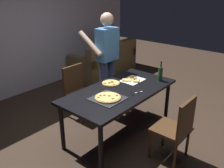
# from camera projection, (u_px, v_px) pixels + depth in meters

# --- Properties ---
(ground_plane) EXTENTS (12.00, 12.00, 0.00)m
(ground_plane) POSITION_uv_depth(u_px,v_px,m) (119.00, 133.00, 3.79)
(ground_plane) COLOR #38281E
(back_wall) EXTENTS (6.40, 0.10, 2.80)m
(back_wall) POSITION_uv_depth(u_px,v_px,m) (18.00, 26.00, 4.81)
(back_wall) COLOR #BCB7C6
(back_wall) RESTS_ON ground_plane
(dining_table) EXTENTS (1.78, 0.88, 0.75)m
(dining_table) POSITION_uv_depth(u_px,v_px,m) (120.00, 94.00, 3.53)
(dining_table) COLOR black
(dining_table) RESTS_ON ground_plane
(chair_near_camera) EXTENTS (0.42, 0.42, 0.90)m
(chair_near_camera) POSITION_uv_depth(u_px,v_px,m) (177.00, 126.00, 3.04)
(chair_near_camera) COLOR #472D19
(chair_near_camera) RESTS_ON ground_plane
(chair_far_side) EXTENTS (0.42, 0.42, 0.90)m
(chair_far_side) POSITION_uv_depth(u_px,v_px,m) (78.00, 88.00, 4.15)
(chair_far_side) COLOR #472D19
(chair_far_side) RESTS_ON ground_plane
(couch) EXTENTS (1.70, 0.86, 0.85)m
(couch) POSITION_uv_depth(u_px,v_px,m) (105.00, 63.00, 6.20)
(couch) COLOR brown
(couch) RESTS_ON ground_plane
(person_serving_pizza) EXTENTS (0.55, 0.54, 1.75)m
(person_serving_pizza) POSITION_uv_depth(u_px,v_px,m) (107.00, 57.00, 4.19)
(person_serving_pizza) COLOR #38476B
(person_serving_pizza) RESTS_ON ground_plane
(pepperoni_pizza_on_tray) EXTENTS (0.41, 0.41, 0.04)m
(pepperoni_pizza_on_tray) POSITION_uv_depth(u_px,v_px,m) (108.00, 98.00, 3.22)
(pepperoni_pizza_on_tray) COLOR #2D2D33
(pepperoni_pizza_on_tray) RESTS_ON dining_table
(pizza_slices_on_towel) EXTENTS (0.36, 0.28, 0.03)m
(pizza_slices_on_towel) POSITION_uv_depth(u_px,v_px,m) (132.00, 80.00, 3.84)
(pizza_slices_on_towel) COLOR white
(pizza_slices_on_towel) RESTS_ON dining_table
(wine_bottle) EXTENTS (0.07, 0.07, 0.32)m
(wine_bottle) POSITION_uv_depth(u_px,v_px,m) (160.00, 73.00, 3.80)
(wine_bottle) COLOR #194723
(wine_bottle) RESTS_ON dining_table
(kitchen_scissors) EXTENTS (0.20, 0.12, 0.01)m
(kitchen_scissors) POSITION_uv_depth(u_px,v_px,m) (135.00, 93.00, 3.38)
(kitchen_scissors) COLOR silver
(kitchen_scissors) RESTS_ON dining_table
(second_pizza_plain) EXTENTS (0.27, 0.27, 0.03)m
(second_pizza_plain) POSITION_uv_depth(u_px,v_px,m) (111.00, 83.00, 3.71)
(second_pizza_plain) COLOR tan
(second_pizza_plain) RESTS_ON dining_table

